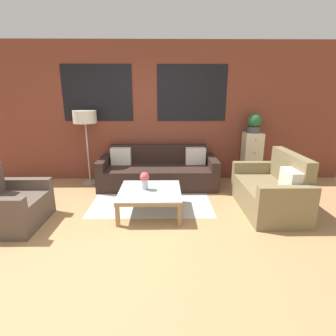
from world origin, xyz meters
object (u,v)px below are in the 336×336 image
at_px(potted_plant, 254,123).
at_px(flower_vase, 145,179).
at_px(armchair_corner, 9,207).
at_px(couch_dark, 158,172).
at_px(settee_vintage, 271,191).
at_px(floor_lamp, 85,120).
at_px(drawer_cabinet, 251,157).
at_px(coffee_table, 150,193).

xyz_separation_m(potted_plant, flower_vase, (-2.11, -1.47, -0.69)).
distance_m(armchair_corner, potted_plant, 4.50).
bearing_deg(couch_dark, flower_vase, -98.30).
relative_size(couch_dark, settee_vintage, 1.61).
relative_size(floor_lamp, drawer_cabinet, 1.44).
height_order(armchair_corner, coffee_table, armchair_corner).
distance_m(coffee_table, floor_lamp, 2.18).
xyz_separation_m(couch_dark, flower_vase, (-0.18, -1.23, 0.26)).
bearing_deg(potted_plant, flower_vase, -145.21).
height_order(settee_vintage, potted_plant, potted_plant).
distance_m(drawer_cabinet, potted_plant, 0.71).
relative_size(coffee_table, floor_lamp, 0.63).
xyz_separation_m(armchair_corner, coffee_table, (1.95, 0.36, 0.04)).
bearing_deg(settee_vintage, flower_vase, -178.73).
relative_size(drawer_cabinet, flower_vase, 3.74).
bearing_deg(flower_vase, drawer_cabinet, 34.79).
bearing_deg(armchair_corner, settee_vintage, 6.64).
xyz_separation_m(couch_dark, potted_plant, (1.93, 0.24, 0.95)).
distance_m(floor_lamp, flower_vase, 2.02).
bearing_deg(drawer_cabinet, floor_lamp, -178.67).
relative_size(couch_dark, potted_plant, 5.94).
relative_size(settee_vintage, flower_vase, 5.18).
bearing_deg(potted_plant, floor_lamp, -178.67).
distance_m(floor_lamp, potted_plant, 3.36).
bearing_deg(couch_dark, floor_lamp, 173.64).
xyz_separation_m(settee_vintage, potted_plant, (0.12, 1.42, 0.91)).
xyz_separation_m(armchair_corner, potted_plant, (3.98, 1.87, 0.95)).
height_order(coffee_table, potted_plant, potted_plant).
height_order(armchair_corner, drawer_cabinet, drawer_cabinet).
height_order(couch_dark, armchair_corner, armchair_corner).
distance_m(coffee_table, potted_plant, 2.69).
height_order(couch_dark, settee_vintage, settee_vintage).
relative_size(armchair_corner, drawer_cabinet, 0.89).
bearing_deg(coffee_table, settee_vintage, 2.57).
relative_size(couch_dark, floor_lamp, 1.55).
relative_size(coffee_table, flower_vase, 3.41).
distance_m(coffee_table, drawer_cabinet, 2.54).
bearing_deg(flower_vase, potted_plant, 34.79).
height_order(settee_vintage, armchair_corner, settee_vintage).
relative_size(settee_vintage, coffee_table, 1.52).
relative_size(couch_dark, drawer_cabinet, 2.23).
height_order(settee_vintage, floor_lamp, floor_lamp).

